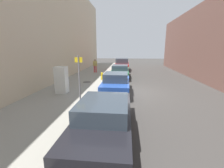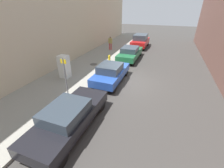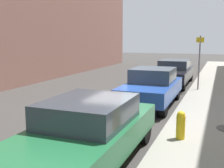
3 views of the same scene
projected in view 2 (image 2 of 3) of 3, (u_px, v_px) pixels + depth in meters
The scene contains 12 objects.
ground_plane at pixel (126, 81), 11.68m from camera, with size 80.00×80.00×0.00m, color #383533.
sidewalk_slab at pixel (78, 73), 13.00m from camera, with size 4.35×44.00×0.15m, color gray.
building_facade_near at pixel (36, 6), 11.57m from camera, with size 1.86×39.60×10.45m, color beige.
discarded_refrigerator at pixel (64, 67), 11.63m from camera, with size 0.73×0.66×1.77m.
manhole_cover at pixel (94, 64), 14.63m from camera, with size 0.70×0.70×0.02m, color #47443F.
street_sign_post at pixel (65, 77), 8.58m from camera, with size 0.36×0.07×2.60m.
fire_hydrant at pixel (109, 58), 15.15m from camera, with size 0.22×0.22×0.71m.
pedestrian_walking_far at pixel (110, 42), 19.11m from camera, with size 0.48×0.22×1.65m.
parked_sedan_dark at pixel (69, 116), 6.86m from camera, with size 1.79×4.78×1.40m.
parked_hatchback_blue at pixel (111, 73), 11.31m from camera, with size 1.79×4.14×1.45m.
parked_sedan_green at pixel (130, 53), 16.16m from camera, with size 1.83×4.75×1.39m.
parked_suv_red at pixel (140, 41), 20.82m from camera, with size 1.92×4.43×1.77m.
Camera 2 is at (2.64, -10.16, 5.24)m, focal length 24.00 mm.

